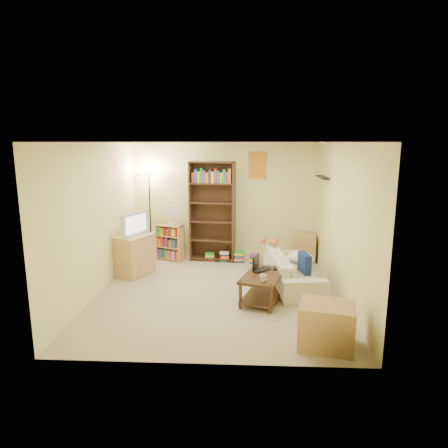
# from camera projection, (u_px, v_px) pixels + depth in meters

# --- Properties ---
(room) EXTENTS (4.50, 4.54, 2.52)m
(room) POSITION_uv_depth(u_px,v_px,m) (217.00, 197.00, 6.47)
(room) COLOR #C0AB90
(room) RESTS_ON ground
(sofa) EXTENTS (2.08, 1.20, 0.55)m
(sofa) POSITION_uv_depth(u_px,v_px,m) (293.00, 270.00, 7.08)
(sofa) COLOR beige
(sofa) RESTS_ON ground
(navy_pillow) EXTENTS (0.19, 0.38, 0.33)m
(navy_pillow) POSITION_uv_depth(u_px,v_px,m) (304.00, 263.00, 6.63)
(navy_pillow) COLOR navy
(navy_pillow) RESTS_ON sofa
(cream_blanket) EXTENTS (0.51, 0.36, 0.22)m
(cream_blanket) POSITION_uv_depth(u_px,v_px,m) (300.00, 258.00, 7.09)
(cream_blanket) COLOR silver
(cream_blanket) RESTS_ON sofa
(tabby_cat) EXTENTS (0.44, 0.20, 0.15)m
(tabby_cat) POSITION_uv_depth(u_px,v_px,m) (272.00, 241.00, 7.70)
(tabby_cat) COLOR orange
(tabby_cat) RESTS_ON sofa
(coffee_table) EXTENTS (0.83, 1.12, 0.44)m
(coffee_table) POSITION_uv_depth(u_px,v_px,m) (263.00, 283.00, 6.37)
(coffee_table) COLOR #3D2417
(coffee_table) RESTS_ON ground
(laptop) EXTENTS (0.59, 0.59, 0.03)m
(laptop) POSITION_uv_depth(u_px,v_px,m) (264.00, 270.00, 6.48)
(laptop) COLOR black
(laptop) RESTS_ON coffee_table
(laptop_screen) EXTENTS (0.11, 0.32, 0.22)m
(laptop_screen) POSITION_uv_depth(u_px,v_px,m) (256.00, 262.00, 6.51)
(laptop_screen) COLOR white
(laptop_screen) RESTS_ON laptop
(mug) EXTENTS (0.12, 0.12, 0.11)m
(mug) POSITION_uv_depth(u_px,v_px,m) (263.00, 278.00, 6.00)
(mug) COLOR silver
(mug) RESTS_ON coffee_table
(tv_remote) EXTENTS (0.06, 0.18, 0.02)m
(tv_remote) POSITION_uv_depth(u_px,v_px,m) (275.00, 268.00, 6.60)
(tv_remote) COLOR black
(tv_remote) RESTS_ON coffee_table
(tv_stand) EXTENTS (0.76, 0.86, 0.77)m
(tv_stand) POSITION_uv_depth(u_px,v_px,m) (134.00, 255.00, 7.64)
(tv_stand) COLOR tan
(tv_stand) RESTS_ON ground
(television) EXTENTS (0.84, 0.67, 0.44)m
(television) POSITION_uv_depth(u_px,v_px,m) (132.00, 224.00, 7.52)
(television) COLOR black
(television) RESTS_ON tv_stand
(tall_bookshelf) EXTENTS (0.98, 0.43, 2.12)m
(tall_bookshelf) POSITION_uv_depth(u_px,v_px,m) (212.00, 209.00, 8.43)
(tall_bookshelf) COLOR #3D2817
(tall_bookshelf) RESTS_ON ground
(short_bookshelf) EXTENTS (0.64, 0.47, 0.77)m
(short_bookshelf) POSITION_uv_depth(u_px,v_px,m) (170.00, 242.00, 8.62)
(short_bookshelf) COLOR tan
(short_bookshelf) RESTS_ON ground
(desk_fan) EXTENTS (0.27, 0.15, 0.42)m
(desk_fan) POSITION_uv_depth(u_px,v_px,m) (171.00, 215.00, 8.45)
(desk_fan) COLOR white
(desk_fan) RESTS_ON short_bookshelf
(floor_lamp) EXTENTS (0.32, 0.32, 1.90)m
(floor_lamp) POSITION_uv_depth(u_px,v_px,m) (149.00, 189.00, 8.57)
(floor_lamp) COLOR black
(floor_lamp) RESTS_ON ground
(side_table) EXTENTS (0.57, 0.57, 0.58)m
(side_table) POSITION_uv_depth(u_px,v_px,m) (303.00, 247.00, 8.57)
(side_table) COLOR tan
(side_table) RESTS_ON ground
(end_cabinet) EXTENTS (0.78, 0.70, 0.55)m
(end_cabinet) POSITION_uv_depth(u_px,v_px,m) (327.00, 325.00, 4.93)
(end_cabinet) COLOR tan
(end_cabinet) RESTS_ON ground
(book_stacks) EXTENTS (1.47, 0.35, 0.25)m
(book_stacks) POSITION_uv_depth(u_px,v_px,m) (240.00, 257.00, 8.46)
(book_stacks) COLOR red
(book_stacks) RESTS_ON ground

